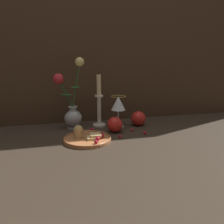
% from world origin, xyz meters
% --- Properties ---
extents(ground_plane, '(2.40, 2.40, 0.00)m').
position_xyz_m(ground_plane, '(0.00, 0.00, 0.00)').
color(ground_plane, '#33281E').
rests_on(ground_plane, ground).
extents(wall_back, '(2.40, 0.04, 1.20)m').
position_xyz_m(wall_back, '(0.00, 0.27, 0.60)').
color(wall_back, '#422D1E').
rests_on(wall_back, ground_plane).
extents(vase, '(0.16, 0.09, 0.37)m').
position_xyz_m(vase, '(-0.18, 0.13, 0.11)').
color(vase, '#A3A3A8').
rests_on(vase, ground_plane).
extents(plate_with_pastries, '(0.21, 0.21, 0.07)m').
position_xyz_m(plate_with_pastries, '(-0.13, -0.08, 0.01)').
color(plate_with_pastries, '#B77042').
rests_on(plate_with_pastries, ground_plane).
extents(wine_glass, '(0.08, 0.08, 0.17)m').
position_xyz_m(wine_glass, '(0.07, 0.10, 0.12)').
color(wine_glass, silver).
rests_on(wine_glass, ground_plane).
extents(candlestick, '(0.07, 0.07, 0.29)m').
position_xyz_m(candlestick, '(-0.03, 0.14, 0.12)').
color(candlestick, silver).
rests_on(candlestick, ground_plane).
extents(apple_beside_vase, '(0.08, 0.08, 0.09)m').
position_xyz_m(apple_beside_vase, '(0.02, 0.01, 0.04)').
color(apple_beside_vase, red).
rests_on(apple_beside_vase, ground_plane).
extents(apple_near_glass, '(0.08, 0.08, 0.09)m').
position_xyz_m(apple_near_glass, '(0.18, 0.09, 0.04)').
color(apple_near_glass, red).
rests_on(apple_near_glass, ground_plane).
extents(berry_near_plate, '(0.02, 0.02, 0.02)m').
position_xyz_m(berry_near_plate, '(0.16, -0.06, 0.01)').
color(berry_near_plate, '#AD192D').
rests_on(berry_near_plate, ground_plane).
extents(berry_front_center, '(0.01, 0.01, 0.01)m').
position_xyz_m(berry_front_center, '(0.11, 0.00, 0.01)').
color(berry_front_center, '#AD192D').
rests_on(berry_front_center, ground_plane).
extents(berry_by_glass_stem, '(0.02, 0.02, 0.02)m').
position_xyz_m(berry_by_glass_stem, '(-0.09, 0.05, 0.01)').
color(berry_by_glass_stem, '#AD192D').
rests_on(berry_by_glass_stem, ground_plane).
extents(berry_under_candlestick, '(0.02, 0.02, 0.02)m').
position_xyz_m(berry_under_candlestick, '(0.02, -0.08, 0.01)').
color(berry_under_candlestick, '#AD192D').
rests_on(berry_under_candlestick, ground_plane).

